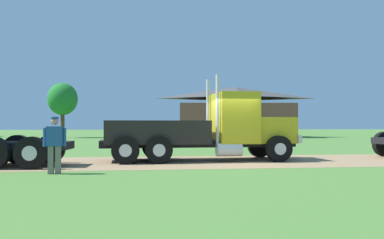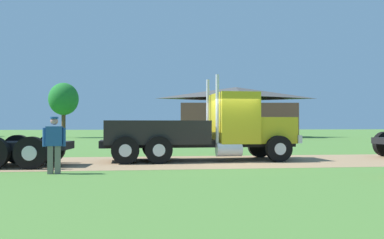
{
  "view_description": "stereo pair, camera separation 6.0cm",
  "coord_description": "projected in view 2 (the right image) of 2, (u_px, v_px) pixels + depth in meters",
  "views": [
    {
      "loc": [
        -3.5,
        -16.32,
        1.49
      ],
      "look_at": [
        -1.25,
        0.98,
        1.7
      ],
      "focal_mm": 38.5,
      "sensor_mm": 36.0,
      "label": 1
    },
    {
      "loc": [
        -3.44,
        -16.33,
        1.49
      ],
      "look_at": [
        -1.25,
        0.98,
        1.7
      ],
      "focal_mm": 38.5,
      "sensor_mm": 36.0,
      "label": 2
    }
  ],
  "objects": [
    {
      "name": "ground_plane",
      "position": [
        226.0,
        161.0,
        16.61
      ],
      "size": [
        200.0,
        200.0,
        0.0
      ],
      "primitive_type": "plane",
      "color": "#4C7933"
    },
    {
      "name": "dirt_track",
      "position": [
        226.0,
        161.0,
        16.61
      ],
      "size": [
        120.0,
        5.66,
        0.01
      ],
      "primitive_type": "cube",
      "color": "#997A56",
      "rests_on": "ground_plane"
    },
    {
      "name": "truck_foreground_white",
      "position": [
        205.0,
        130.0,
        17.06
      ],
      "size": [
        8.12,
        2.96,
        3.47
      ],
      "color": "black",
      "rests_on": "ground_plane"
    },
    {
      "name": "visitor_walking_mid",
      "position": [
        54.0,
        142.0,
        12.43
      ],
      "size": [
        0.67,
        0.3,
        1.72
      ],
      "color": "#264C8C",
      "rests_on": "ground_plane"
    },
    {
      "name": "shed_building",
      "position": [
        236.0,
        113.0,
        48.04
      ],
      "size": [
        14.25,
        9.0,
        5.86
      ],
      "color": "brown",
      "rests_on": "ground_plane"
    },
    {
      "name": "tree_mid",
      "position": [
        64.0,
        99.0,
        46.26
      ],
      "size": [
        3.31,
        3.31,
        6.18
      ],
      "color": "#513823",
      "rests_on": "ground_plane"
    }
  ]
}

